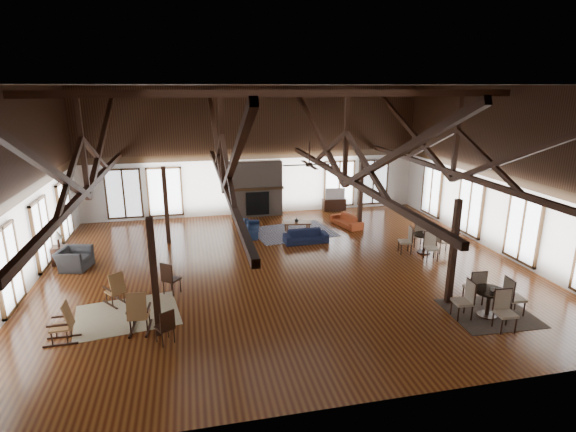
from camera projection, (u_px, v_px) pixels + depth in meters
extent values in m
plane|color=brown|center=(286.00, 268.00, 15.34)|extent=(16.00, 16.00, 0.00)
cube|color=black|center=(286.00, 85.00, 13.67)|extent=(16.00, 14.00, 0.02)
cube|color=white|center=(255.00, 152.00, 21.07)|extent=(16.00, 0.02, 6.00)
cube|color=white|center=(369.00, 261.00, 7.94)|extent=(16.00, 0.02, 6.00)
cube|color=white|center=(13.00, 194.00, 12.85)|extent=(0.02, 14.00, 6.00)
cube|color=white|center=(503.00, 172.00, 16.16)|extent=(0.02, 14.00, 6.00)
cube|color=black|center=(286.00, 94.00, 13.74)|extent=(15.60, 0.18, 0.22)
cube|color=black|center=(88.00, 189.00, 13.25)|extent=(0.16, 13.70, 0.18)
cube|color=black|center=(82.00, 143.00, 12.88)|extent=(0.14, 0.14, 2.70)
cube|color=black|center=(103.00, 135.00, 16.19)|extent=(0.15, 7.07, 3.12)
cube|color=black|center=(47.00, 168.00, 9.63)|extent=(0.15, 7.07, 3.12)
cube|color=black|center=(224.00, 183.00, 14.08)|extent=(0.16, 13.70, 0.18)
cube|color=black|center=(222.00, 140.00, 13.70)|extent=(0.14, 0.14, 2.70)
cube|color=black|center=(215.00, 133.00, 17.02)|extent=(0.15, 7.07, 3.12)
cube|color=black|center=(234.00, 162.00, 10.45)|extent=(0.15, 7.07, 3.12)
cube|color=black|center=(345.00, 177.00, 14.91)|extent=(0.16, 13.70, 0.18)
cube|color=black|center=(346.00, 137.00, 14.53)|extent=(0.14, 0.14, 2.70)
cube|color=black|center=(316.00, 130.00, 17.85)|extent=(0.15, 7.07, 3.12)
cube|color=black|center=(393.00, 156.00, 11.28)|extent=(0.15, 7.07, 3.12)
cube|color=black|center=(453.00, 173.00, 15.73)|extent=(0.16, 13.70, 0.18)
cube|color=black|center=(457.00, 134.00, 15.36)|extent=(0.14, 0.14, 2.70)
cube|color=black|center=(409.00, 128.00, 18.67)|extent=(0.15, 7.07, 3.12)
cube|color=black|center=(530.00, 151.00, 12.11)|extent=(0.15, 7.07, 3.12)
cube|color=black|center=(155.00, 278.00, 10.81)|extent=(0.16, 0.16, 3.05)
cube|color=black|center=(453.00, 253.00, 12.46)|extent=(0.16, 0.16, 3.05)
cube|color=black|center=(166.00, 205.00, 17.37)|extent=(0.16, 0.16, 3.05)
cube|color=black|center=(361.00, 195.00, 19.03)|extent=(0.16, 0.16, 3.05)
cube|color=#756559|center=(256.00, 189.00, 21.24)|extent=(2.40, 0.62, 2.60)
cube|color=black|center=(258.00, 204.00, 21.13)|extent=(1.10, 0.06, 1.10)
cube|color=black|center=(257.00, 189.00, 20.97)|extent=(2.50, 0.20, 0.12)
cylinder|color=black|center=(309.00, 153.00, 13.38)|extent=(0.04, 0.04, 0.70)
cylinder|color=black|center=(309.00, 165.00, 13.48)|extent=(0.20, 0.20, 0.10)
cube|color=black|center=(324.00, 164.00, 13.57)|extent=(0.70, 0.12, 0.02)
cube|color=black|center=(305.00, 162.00, 13.90)|extent=(0.12, 0.70, 0.02)
cube|color=black|center=(295.00, 165.00, 13.38)|extent=(0.70, 0.12, 0.02)
cube|color=black|center=(313.00, 167.00, 13.05)|extent=(0.12, 0.70, 0.02)
imported|color=#141C39|center=(306.00, 236.00, 17.73)|extent=(1.75, 0.72, 0.51)
imported|color=#182643|center=(250.00, 228.00, 18.78)|extent=(1.86, 1.00, 0.52)
imported|color=#A2411F|center=(347.00, 221.00, 19.86)|extent=(1.80, 1.07, 0.49)
cube|color=brown|center=(297.00, 223.00, 19.03)|extent=(1.20, 0.72, 0.06)
cube|color=brown|center=(287.00, 229.00, 18.82)|extent=(0.06, 0.06, 0.37)
cube|color=brown|center=(286.00, 227.00, 19.17)|extent=(0.06, 0.06, 0.37)
cube|color=brown|center=(309.00, 228.00, 19.01)|extent=(0.06, 0.06, 0.37)
cube|color=brown|center=(307.00, 225.00, 19.36)|extent=(0.06, 0.06, 0.37)
imported|color=#B2B2B2|center=(297.00, 220.00, 18.99)|extent=(0.22, 0.22, 0.18)
imported|color=#262628|center=(74.00, 259.00, 15.20)|extent=(1.25, 1.16, 0.69)
cube|color=black|center=(60.00, 255.00, 15.59)|extent=(0.48, 0.48, 0.64)
cylinder|color=black|center=(58.00, 241.00, 15.45)|extent=(0.08, 0.08, 0.38)
cone|color=beige|center=(57.00, 234.00, 15.38)|extent=(0.34, 0.34, 0.28)
cube|color=brown|center=(115.00, 291.00, 12.72)|extent=(0.59, 0.58, 0.04)
cube|color=brown|center=(117.00, 284.00, 12.52)|extent=(0.44, 0.39, 0.62)
cube|color=black|center=(110.00, 305.00, 12.69)|extent=(0.49, 0.63, 0.04)
cube|color=black|center=(122.00, 300.00, 12.95)|extent=(0.49, 0.63, 0.04)
cube|color=brown|center=(139.00, 315.00, 11.33)|extent=(0.52, 0.51, 0.05)
cube|color=brown|center=(136.00, 307.00, 11.03)|extent=(0.50, 0.23, 0.70)
cube|color=black|center=(133.00, 329.00, 11.42)|extent=(0.13, 0.86, 0.05)
cube|color=black|center=(149.00, 328.00, 11.47)|extent=(0.13, 0.86, 0.05)
cube|color=brown|center=(60.00, 327.00, 10.80)|extent=(0.43, 0.45, 0.05)
cube|color=brown|center=(68.00, 315.00, 10.76)|extent=(0.18, 0.45, 0.65)
cube|color=black|center=(61.00, 345.00, 10.73)|extent=(0.79, 0.05, 0.05)
cube|color=black|center=(64.00, 337.00, 11.08)|extent=(0.79, 0.05, 0.05)
cube|color=black|center=(171.00, 279.00, 13.32)|extent=(0.60, 0.60, 0.05)
cube|color=black|center=(166.00, 273.00, 13.07)|extent=(0.36, 0.30, 0.56)
cylinder|color=black|center=(172.00, 286.00, 13.38)|extent=(0.03, 0.03, 0.46)
cube|color=black|center=(165.00, 327.00, 10.76)|extent=(0.52, 0.52, 0.04)
cube|color=black|center=(167.00, 321.00, 10.57)|extent=(0.35, 0.22, 0.49)
cylinder|color=black|center=(165.00, 335.00, 10.82)|extent=(0.03, 0.03, 0.40)
cylinder|color=black|center=(490.00, 291.00, 11.93)|extent=(0.86, 0.86, 0.04)
cylinder|color=black|center=(488.00, 303.00, 12.03)|extent=(0.10, 0.10, 0.71)
cylinder|color=black|center=(487.00, 315.00, 12.13)|extent=(0.52, 0.52, 0.04)
cylinder|color=black|center=(425.00, 235.00, 16.52)|extent=(0.83, 0.83, 0.04)
cylinder|color=black|center=(424.00, 244.00, 16.62)|extent=(0.10, 0.10, 0.68)
cylinder|color=black|center=(423.00, 252.00, 16.71)|extent=(0.50, 0.50, 0.04)
imported|color=#B2B2B2|center=(493.00, 290.00, 11.87)|extent=(0.14, 0.14, 0.09)
imported|color=#B2B2B2|center=(424.00, 232.00, 16.59)|extent=(0.11, 0.11, 0.09)
cube|color=black|center=(334.00, 204.00, 22.40)|extent=(1.14, 0.43, 0.57)
imported|color=#B2B2B2|center=(335.00, 193.00, 22.25)|extent=(0.99, 0.22, 0.57)
cube|color=tan|center=(128.00, 315.00, 12.17)|extent=(2.94, 2.47, 0.01)
cube|color=#191A47|center=(293.00, 232.00, 19.08)|extent=(3.63, 2.95, 0.01)
cube|color=black|center=(489.00, 313.00, 12.27)|extent=(2.30, 2.10, 0.01)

